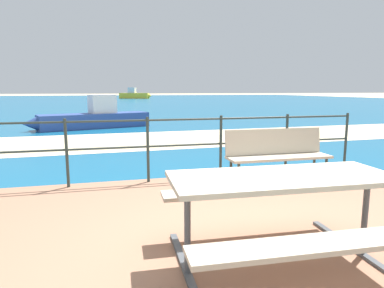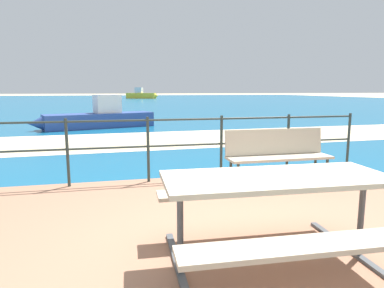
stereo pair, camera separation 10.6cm
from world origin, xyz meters
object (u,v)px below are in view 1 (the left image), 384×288
Objects in this scene: park_bench at (277,151)px; boat_mid at (135,95)px; picnic_table at (282,197)px; boat_near at (94,118)px.

boat_mid is (2.15, 51.49, 0.01)m from park_bench.
picnic_table is at bearing -117.22° from park_bench.
boat_mid is (3.26, 53.66, -0.06)m from picnic_table.
park_bench is 0.30× the size of boat_mid.
boat_near reaches higher than picnic_table.
boat_mid is at bearing 87.48° from park_bench.
boat_near is (-2.92, 9.07, -0.18)m from park_bench.
picnic_table is 2.44m from park_bench.
boat_near reaches higher than park_bench.
boat_mid reaches higher than boat_near.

